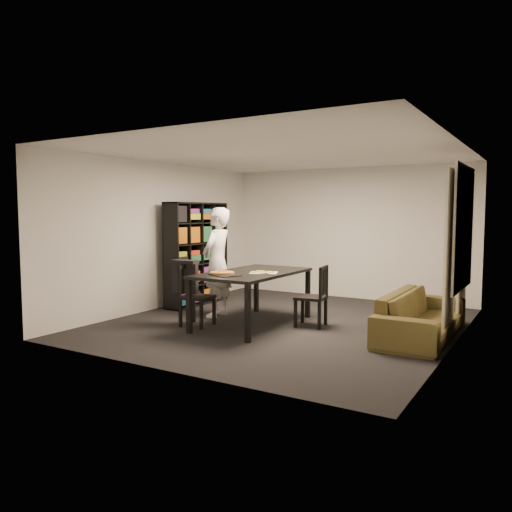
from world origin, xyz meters
The scene contains 16 objects.
room centered at (0.00, 0.00, 1.30)m, with size 5.01×5.51×2.61m.
window_pane centered at (2.48, 0.60, 1.50)m, with size 0.02×1.40×1.60m, color black.
window_frame centered at (2.48, 0.60, 1.50)m, with size 0.03×1.52×1.72m, color white.
curtain_left centered at (2.40, 0.08, 1.15)m, with size 0.03×0.70×2.25m, color beige.
curtain_right centered at (2.40, 1.12, 1.15)m, with size 0.03×0.70×2.25m, color beige.
bookshelf centered at (-2.16, 0.60, 0.95)m, with size 0.35×1.50×1.90m, color black.
dining_table centered at (-0.35, -0.36, 0.75)m, with size 1.09×1.96×0.82m.
chair_left centered at (-1.12, -0.86, 0.53)m, with size 0.47×0.47×0.92m.
chair_right centered at (0.54, 0.02, 0.52)m, with size 0.49×0.49×0.92m.
draped_jacket centered at (-1.25, -0.87, 0.76)m, with size 0.43×0.22×0.51m.
person centered at (-1.19, -0.11, 0.90)m, with size 0.66×0.43×1.80m, color white.
baking_tray centered at (-0.46, -0.95, 0.82)m, with size 0.40×0.32×0.01m, color black.
pepperoni_pizza centered at (-0.55, -0.88, 0.84)m, with size 0.35×0.35×0.03m.
kitchen_towel centered at (-0.12, -0.43, 0.82)m, with size 0.40×0.30×0.01m, color silver.
pizza_slices centered at (-0.15, -0.43, 0.83)m, with size 0.37×0.31×0.01m, color gold, non-canonical shape.
sofa centered at (2.04, 0.16, 0.31)m, with size 2.12×0.83×0.62m, color #453A1B.
Camera 1 is at (3.56, -6.78, 1.71)m, focal length 35.00 mm.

